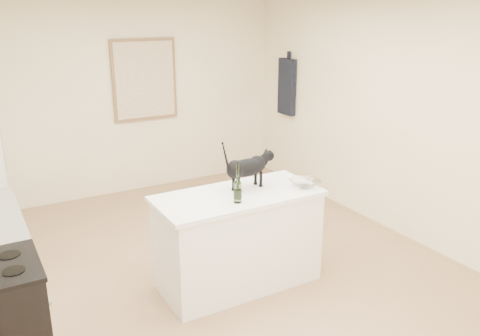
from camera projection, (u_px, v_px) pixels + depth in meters
The scene contains 11 objects.
floor at pixel (219, 275), 4.82m from camera, with size 5.50×5.50×0.00m, color #9B7652.
wall_back at pixel (124, 100), 6.69m from camera, with size 4.50×4.50×0.00m, color #F6E9BE.
wall_right at pixel (397, 120), 5.48m from camera, with size 5.50×5.50×0.00m, color #F6E9BE.
island_base at pixel (238, 241), 4.57m from camera, with size 1.44×0.67×0.86m, color white.
island_top at pixel (238, 196), 4.43m from camera, with size 1.50×0.70×0.04m, color white.
artwork_frame at pixel (145, 80), 6.73m from camera, with size 0.90×0.03×1.10m, color brown.
artwork_canvas at pixel (145, 80), 6.71m from camera, with size 0.82×0.00×1.02m, color beige.
hanging_garment at pixel (287, 87), 7.12m from camera, with size 0.08×0.34×0.80m, color black.
black_cat at pixel (247, 170), 4.49m from camera, with size 0.52×0.16×0.36m, color black, non-canonical shape.
wine_bottle at pixel (238, 185), 4.18m from camera, with size 0.07×0.07×0.32m, color #3B6227.
glass_bowl at pixel (305, 183), 4.59m from camera, with size 0.27×0.27×0.07m, color white.
Camera 1 is at (-1.94, -3.80, 2.49)m, focal length 37.02 mm.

